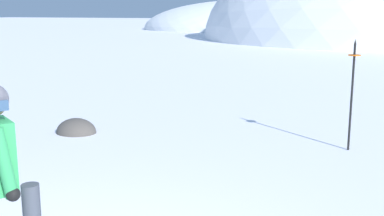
# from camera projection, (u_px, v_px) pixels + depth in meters

# --- Properties ---
(ridge_peak_far) EXTENTS (27.83, 25.04, 7.58)m
(ridge_peak_far) POSITION_uv_depth(u_px,v_px,m) (248.00, 29.00, 62.55)
(ridge_peak_far) COLOR white
(ridge_peak_far) RESTS_ON ground
(piste_marker_near) EXTENTS (0.20, 0.20, 1.83)m
(piste_marker_near) POSITION_uv_depth(u_px,v_px,m) (352.00, 88.00, 7.74)
(piste_marker_near) COLOR black
(piste_marker_near) RESTS_ON ground
(rock_dark) EXTENTS (0.79, 0.67, 0.55)m
(rock_dark) POSITION_uv_depth(u_px,v_px,m) (76.00, 133.00, 9.08)
(rock_dark) COLOR #4C4742
(rock_dark) RESTS_ON ground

